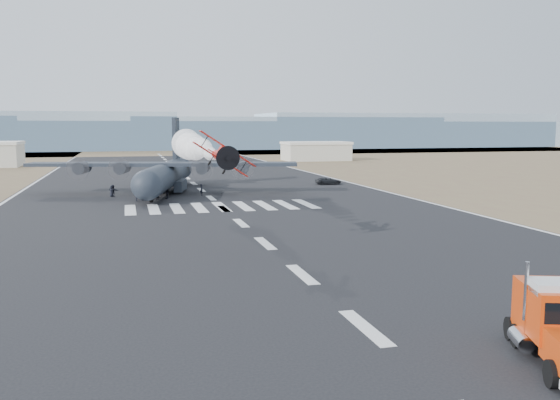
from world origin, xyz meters
name	(u,v)px	position (x,y,z in m)	size (l,w,h in m)	color
ground	(365,328)	(0.00, 0.00, 0.00)	(500.00, 500.00, 0.00)	black
scrub_far	(155,151)	(0.00, 230.00, 0.00)	(500.00, 80.00, 0.00)	brown
runway_markings	(211,198)	(0.00, 60.00, 0.01)	(60.00, 260.00, 0.01)	silver
ridge_seg_c	(3,131)	(-65.00, 260.00, 8.50)	(150.00, 50.00, 17.00)	#8CA1B1
ridge_seg_d	(152,135)	(0.00, 260.00, 6.50)	(150.00, 50.00, 13.00)	#8CA1B1
ridge_seg_e	(284,133)	(65.00, 260.00, 7.50)	(150.00, 50.00, 15.00)	#8CA1B1
ridge_seg_f	(402,130)	(130.00, 260.00, 8.50)	(150.00, 50.00, 17.00)	#8CA1B1
ridge_seg_g	(509,134)	(195.00, 260.00, 6.50)	(150.00, 50.00, 13.00)	#8CA1B1
hangar_right	(316,151)	(46.00, 150.00, 3.01)	(20.50, 12.50, 5.90)	#B8B4A4
semi_truck	(559,323)	(6.75, -6.68, 1.91)	(5.08, 8.79, 3.88)	black
aerobatic_biplane	(222,156)	(-4.13, 22.85, 8.31)	(4.95, 5.20, 4.32)	red
smoke_trail	(192,147)	(-4.69, 41.62, 8.45)	(3.65, 22.38, 3.65)	white
transport_aircraft	(166,173)	(-6.08, 69.52, 3.19)	(42.61, 34.85, 12.39)	#222933
support_vehicle	(328,181)	(24.26, 75.59, 0.66)	(2.21, 4.78, 1.33)	black
crew_a	(202,190)	(-0.98, 63.61, 0.92)	(0.67, 0.55, 1.84)	black
crew_b	(156,194)	(-8.16, 59.81, 0.91)	(0.88, 0.54, 1.81)	black
crew_c	(137,195)	(-10.97, 59.17, 0.86)	(1.11, 0.52, 1.72)	black
crew_d	(167,193)	(-6.54, 60.78, 0.92)	(1.08, 0.55, 1.84)	black
crew_e	(111,191)	(-14.68, 65.70, 0.83)	(0.81, 0.50, 1.66)	black
crew_f	(113,191)	(-14.45, 65.65, 0.93)	(1.72, 0.56, 1.86)	black
crew_g	(159,190)	(-7.42, 65.69, 0.85)	(0.62, 0.51, 1.71)	black
crew_h	(158,192)	(-7.70, 62.36, 0.91)	(0.89, 0.55, 1.82)	black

